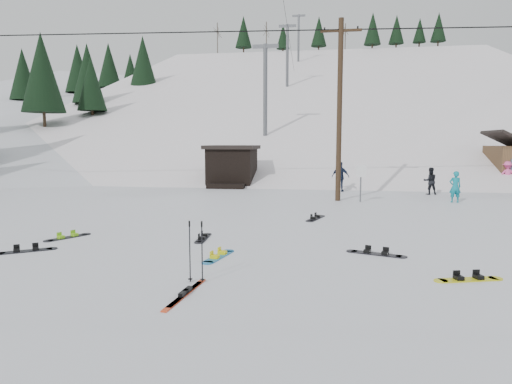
# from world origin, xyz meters

# --- Properties ---
(ground) EXTENTS (200.00, 200.00, 0.00)m
(ground) POSITION_xyz_m (0.00, 0.00, 0.00)
(ground) COLOR silver
(ground) RESTS_ON ground
(ski_slope) EXTENTS (60.00, 85.24, 65.97)m
(ski_slope) POSITION_xyz_m (0.00, 55.00, -12.00)
(ski_slope) COLOR white
(ski_slope) RESTS_ON ground
(ridge_left) EXTENTS (47.54, 95.03, 58.38)m
(ridge_left) POSITION_xyz_m (-36.00, 48.00, -11.00)
(ridge_left) COLOR silver
(ridge_left) RESTS_ON ground
(treeline_left) EXTENTS (20.00, 64.00, 10.00)m
(treeline_left) POSITION_xyz_m (-34.00, 40.00, 0.00)
(treeline_left) COLOR black
(treeline_left) RESTS_ON ground
(treeline_crest) EXTENTS (50.00, 6.00, 10.00)m
(treeline_crest) POSITION_xyz_m (0.00, 86.00, 0.00)
(treeline_crest) COLOR black
(treeline_crest) RESTS_ON ski_slope
(utility_pole) EXTENTS (2.00, 0.26, 9.00)m
(utility_pole) POSITION_xyz_m (2.00, 14.00, 4.68)
(utility_pole) COLOR #3A2819
(utility_pole) RESTS_ON ground
(trail_sign) EXTENTS (0.50, 0.09, 1.85)m
(trail_sign) POSITION_xyz_m (3.10, 13.58, 1.27)
(trail_sign) COLOR #595B60
(trail_sign) RESTS_ON ground
(lift_hut) EXTENTS (3.40, 4.10, 2.75)m
(lift_hut) POSITION_xyz_m (-5.00, 20.94, 1.36)
(lift_hut) COLOR black
(lift_hut) RESTS_ON ground
(lift_tower_near) EXTENTS (2.20, 0.36, 8.00)m
(lift_tower_near) POSITION_xyz_m (-4.00, 30.00, 7.86)
(lift_tower_near) COLOR #595B60
(lift_tower_near) RESTS_ON ski_slope
(lift_tower_mid) EXTENTS (2.20, 0.36, 8.00)m
(lift_tower_mid) POSITION_xyz_m (-4.00, 50.00, 14.36)
(lift_tower_mid) COLOR #595B60
(lift_tower_mid) RESTS_ON ski_slope
(lift_tower_far) EXTENTS (2.20, 0.36, 8.00)m
(lift_tower_far) POSITION_xyz_m (-4.00, 70.00, 20.86)
(lift_tower_far) COLOR #595B60
(lift_tower_far) RESTS_ON ski_slope
(hero_snowboard) EXTENTS (0.55, 1.57, 0.11)m
(hero_snowboard) POSITION_xyz_m (-1.25, 1.88, 0.03)
(hero_snowboard) COLOR #1C79BB
(hero_snowboard) RESTS_ON ground
(hero_skis) EXTENTS (0.29, 1.96, 0.10)m
(hero_skis) POSITION_xyz_m (-1.19, -1.08, 0.03)
(hero_skis) COLOR #B83312
(hero_skis) RESTS_ON ground
(ski_poles) EXTENTS (0.36, 0.10, 1.33)m
(ski_poles) POSITION_xyz_m (-1.20, -0.27, 0.68)
(ski_poles) COLOR black
(ski_poles) RESTS_ON ground
(board_scatter_a) EXTENTS (1.34, 1.04, 0.11)m
(board_scatter_a) POSITION_xyz_m (-6.59, 1.63, 0.03)
(board_scatter_a) COLOR black
(board_scatter_a) RESTS_ON ground
(board_scatter_b) EXTENTS (0.38, 1.52, 0.11)m
(board_scatter_b) POSITION_xyz_m (-2.27, 4.03, 0.03)
(board_scatter_b) COLOR black
(board_scatter_b) RESTS_ON ground
(board_scatter_c) EXTENTS (0.88, 1.42, 0.11)m
(board_scatter_c) POSITION_xyz_m (-6.48, 3.46, 0.03)
(board_scatter_c) COLOR black
(board_scatter_c) RESTS_ON ground
(board_scatter_d) EXTENTS (1.54, 0.72, 0.11)m
(board_scatter_d) POSITION_xyz_m (2.83, 2.83, 0.03)
(board_scatter_d) COLOR black
(board_scatter_d) RESTS_ON ground
(board_scatter_e) EXTENTS (1.52, 0.67, 0.11)m
(board_scatter_e) POSITION_xyz_m (4.58, 0.81, 0.03)
(board_scatter_e) COLOR yellow
(board_scatter_e) RESTS_ON ground
(board_scatter_f) EXTENTS (0.71, 1.59, 0.12)m
(board_scatter_f) POSITION_xyz_m (1.06, 8.26, 0.03)
(board_scatter_f) COLOR black
(board_scatter_f) RESTS_ON ground
(skier_teal) EXTENTS (0.59, 0.41, 1.56)m
(skier_teal) POSITION_xyz_m (7.69, 14.20, 0.78)
(skier_teal) COLOR #0E8191
(skier_teal) RESTS_ON ground
(skier_dark) EXTENTS (0.80, 0.64, 1.54)m
(skier_dark) POSITION_xyz_m (7.21, 17.58, 0.77)
(skier_dark) COLOR black
(skier_dark) RESTS_ON ground
(skier_pink) EXTENTS (1.14, 0.67, 1.74)m
(skier_pink) POSITION_xyz_m (12.84, 22.01, 0.87)
(skier_pink) COLOR #EB539B
(skier_pink) RESTS_ON ground
(skier_navy) EXTENTS (1.14, 0.71, 1.81)m
(skier_navy) POSITION_xyz_m (2.22, 18.31, 0.90)
(skier_navy) COLOR #172139
(skier_navy) RESTS_ON ground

